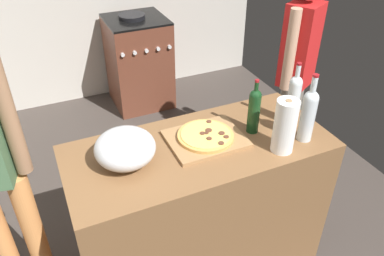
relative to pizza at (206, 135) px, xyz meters
name	(u,v)px	position (x,y,z in m)	size (l,w,h in m)	color
ground_plane	(126,185)	(-0.28, 0.86, -0.97)	(4.02, 3.75, 0.02)	#3F3833
counter	(199,208)	(-0.05, -0.03, -0.49)	(1.41, 0.63, 0.92)	brown
cutting_board	(206,139)	(0.00, 0.00, -0.02)	(0.40, 0.32, 0.02)	#9E7247
pizza	(206,135)	(0.00, 0.00, 0.00)	(0.30, 0.30, 0.03)	tan
mixing_bowl	(125,148)	(-0.44, -0.01, 0.06)	(0.30, 0.30, 0.18)	#B2B2B7
paper_towel_roll	(285,126)	(0.32, -0.23, 0.11)	(0.11, 0.11, 0.29)	white
wine_bottle_dark	(294,98)	(0.51, -0.04, 0.13)	(0.07, 0.07, 0.37)	silver
wine_bottle_amber	(308,113)	(0.49, -0.20, 0.13)	(0.08, 0.08, 0.38)	silver
wine_bottle_green	(254,109)	(0.27, -0.03, 0.11)	(0.07, 0.07, 0.32)	#143819
stove	(139,62)	(0.25, 2.09, -0.49)	(0.58, 0.60, 0.96)	brown
person_in_red	(297,68)	(0.99, 0.53, -0.03)	(0.36, 0.29, 1.61)	slate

